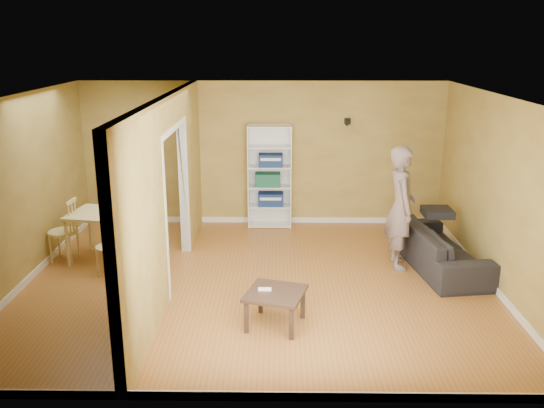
{
  "coord_description": "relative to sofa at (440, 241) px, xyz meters",
  "views": [
    {
      "loc": [
        0.3,
        -7.48,
        3.35
      ],
      "look_at": [
        0.2,
        0.2,
        1.1
      ],
      "focal_mm": 38.0,
      "sensor_mm": 36.0,
      "label": 1
    }
  ],
  "objects": [
    {
      "name": "game_controller",
      "position": [
        -2.57,
        -1.83,
        0.05
      ],
      "size": [
        0.16,
        0.04,
        0.03
      ],
      "primitive_type": "cube",
      "color": "white",
      "rests_on": "coffee_table"
    },
    {
      "name": "room_shell",
      "position": [
        -2.7,
        -0.63,
        0.9
      ],
      "size": [
        6.5,
        6.5,
        6.5
      ],
      "color": "#9F6432",
      "rests_on": "ground"
    },
    {
      "name": "dining_table",
      "position": [
        -4.97,
        0.21,
        0.28
      ],
      "size": [
        1.22,
        0.81,
        0.76
      ],
      "rotation": [
        0.0,
        0.0,
        -0.17
      ],
      "color": "beige",
      "rests_on": "ground"
    },
    {
      "name": "chair_left",
      "position": [
        -5.72,
        0.18,
        0.09
      ],
      "size": [
        0.47,
        0.47,
        0.98
      ],
      "primitive_type": null,
      "rotation": [
        0.0,
        0.0,
        -1.61
      ],
      "color": "tan",
      "rests_on": "ground"
    },
    {
      "name": "paper_box_navy_a",
      "position": [
        -2.55,
        1.93,
        0.1
      ],
      "size": [
        0.45,
        0.29,
        0.23
      ],
      "primitive_type": "cube",
      "color": "navy",
      "rests_on": "bookshelf"
    },
    {
      "name": "sofa",
      "position": [
        0.0,
        0.0,
        0.0
      ],
      "size": [
        2.23,
        1.2,
        0.81
      ],
      "primitive_type": "imported",
      "rotation": [
        0.0,
        0.0,
        1.71
      ],
      "color": "black",
      "rests_on": "ground"
    },
    {
      "name": "wall_speaker",
      "position": [
        -1.2,
        2.06,
        1.5
      ],
      "size": [
        0.1,
        0.1,
        0.1
      ],
      "primitive_type": "cube",
      "color": "black",
      "rests_on": "room_shell"
    },
    {
      "name": "partition",
      "position": [
        -3.9,
        -0.63,
        0.9
      ],
      "size": [
        0.22,
        5.5,
        2.6
      ],
      "primitive_type": null,
      "color": "tan",
      "rests_on": "ground"
    },
    {
      "name": "chair_far",
      "position": [
        -4.98,
        0.77,
        0.07
      ],
      "size": [
        0.47,
        0.47,
        0.95
      ],
      "primitive_type": null,
      "rotation": [
        0.0,
        0.0,
        3.22
      ],
      "color": "#CFB77C",
      "rests_on": "ground"
    },
    {
      "name": "coffee_table",
      "position": [
        -2.44,
        -1.86,
        -0.04
      ],
      "size": [
        0.65,
        0.65,
        0.44
      ],
      "rotation": [
        0.0,
        0.0,
        -0.28
      ],
      "color": "#342615",
      "rests_on": "ground"
    },
    {
      "name": "bookshelf",
      "position": [
        -2.57,
        1.98,
        0.52
      ],
      "size": [
        0.78,
        0.34,
        1.85
      ],
      "color": "white",
      "rests_on": "ground"
    },
    {
      "name": "chair_near",
      "position": [
        -4.84,
        -0.35,
        0.04
      ],
      "size": [
        0.5,
        0.5,
        0.89
      ],
      "primitive_type": null,
      "rotation": [
        0.0,
        0.0,
        -0.24
      ],
      "color": "tan",
      "rests_on": "ground"
    },
    {
      "name": "paper_box_teal",
      "position": [
        -2.61,
        1.93,
        0.47
      ],
      "size": [
        0.45,
        0.29,
        0.23
      ],
      "primitive_type": "cube",
      "color": "#125E5E",
      "rests_on": "bookshelf"
    },
    {
      "name": "person",
      "position": [
        -0.6,
        0.03,
        0.68
      ],
      "size": [
        0.79,
        0.62,
        2.16
      ],
      "primitive_type": "imported",
      "rotation": [
        0.0,
        0.0,
        1.58
      ],
      "color": "slate",
      "rests_on": "ground"
    },
    {
      "name": "paper_box_navy_b",
      "position": [
        -2.55,
        1.93,
        0.82
      ],
      "size": [
        0.43,
        0.28,
        0.22
      ],
      "primitive_type": "cube",
      "color": "navy",
      "rests_on": "bookshelf"
    }
  ]
}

